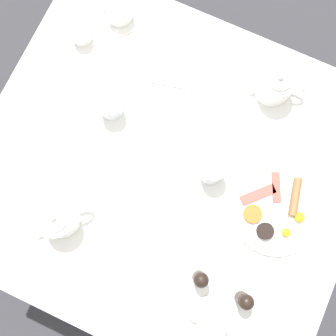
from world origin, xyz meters
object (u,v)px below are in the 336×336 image
object	(u,v)px
knife_by_plate	(148,232)
fork_by_plate	(123,167)
pepper_grinder	(200,279)
teapot_far	(59,219)
water_glass_tall	(212,171)
salt_grinder	(245,301)
water_glass_short	(110,105)
napkin_folded	(177,69)
creamer_jug	(81,33)
teacup_with_saucer_left	(211,321)
teapot_near	(276,85)
teacup_with_saucer_right	(119,13)
breakfast_plate	(276,211)

from	to	relation	value
knife_by_plate	fork_by_plate	bearing A→B (deg)	46.83
pepper_grinder	fork_by_plate	distance (m)	0.40
teapot_far	knife_by_plate	distance (m)	0.26
water_glass_tall	salt_grinder	size ratio (longest dim) A/B	0.93
water_glass_short	knife_by_plate	world-z (taller)	water_glass_short
napkin_folded	salt_grinder	bearing A→B (deg)	-140.63
water_glass_tall	creamer_jug	size ratio (longest dim) A/B	1.03
water_glass_short	napkin_folded	xyz separation A→B (m)	(0.21, -0.13, -0.04)
teapot_far	water_glass_tall	bearing A→B (deg)	176.44
teapot_far	teacup_with_saucer_left	world-z (taller)	teapot_far
fork_by_plate	water_glass_short	bearing A→B (deg)	36.33
teapot_near	creamer_jug	distance (m)	0.64
teacup_with_saucer_right	knife_by_plate	bearing A→B (deg)	-147.23
breakfast_plate	teapot_near	distance (m)	0.38
teacup_with_saucer_left	teapot_near	bearing A→B (deg)	7.82
teapot_far	water_glass_tall	xyz separation A→B (m)	(0.31, -0.34, -0.00)
creamer_jug	salt_grinder	size ratio (longest dim) A/B	0.90
breakfast_plate	teacup_with_saucer_left	xyz separation A→B (m)	(-0.37, 0.05, 0.02)
creamer_jug	fork_by_plate	xyz separation A→B (m)	(-0.33, -0.31, -0.03)
salt_grinder	knife_by_plate	xyz separation A→B (m)	(0.06, 0.32, -0.05)
teapot_far	teacup_with_saucer_left	size ratio (longest dim) A/B	1.14
creamer_jug	knife_by_plate	size ratio (longest dim) A/B	0.59
teacup_with_saucer_left	water_glass_tall	bearing A→B (deg)	23.45
salt_grinder	teacup_with_saucer_left	bearing A→B (deg)	147.61
teacup_with_saucer_right	breakfast_plate	bearing A→B (deg)	-118.26
water_glass_tall	water_glass_short	bearing A→B (deg)	81.07
creamer_jug	pepper_grinder	xyz separation A→B (m)	(-0.54, -0.65, 0.02)
teapot_far	teacup_with_saucer_right	xyz separation A→B (m)	(0.67, 0.13, -0.02)
teapot_near	knife_by_plate	bearing A→B (deg)	57.31
teapot_near	fork_by_plate	world-z (taller)	teapot_near
teapot_far	breakfast_plate	bearing A→B (deg)	161.05
teacup_with_saucer_right	fork_by_plate	size ratio (longest dim) A/B	0.89
breakfast_plate	fork_by_plate	size ratio (longest dim) A/B	1.80
teacup_with_saucer_right	fork_by_plate	distance (m)	0.51
teacup_with_saucer_right	water_glass_tall	xyz separation A→B (m)	(-0.35, -0.48, 0.02)
teacup_with_saucer_left	napkin_folded	size ratio (longest dim) A/B	0.75
pepper_grinder	water_glass_short	bearing A→B (deg)	52.22
teacup_with_saucer_left	salt_grinder	bearing A→B (deg)	-32.39
teacup_with_saucer_right	pepper_grinder	size ratio (longest dim) A/B	1.35
fork_by_plate	napkin_folded	bearing A→B (deg)	-2.77
breakfast_plate	pepper_grinder	world-z (taller)	pepper_grinder
water_glass_short	fork_by_plate	xyz separation A→B (m)	(-0.15, -0.11, -0.04)
teacup_with_saucer_left	knife_by_plate	size ratio (longest dim) A/B	0.88
pepper_grinder	napkin_folded	bearing A→B (deg)	30.25
water_glass_tall	water_glass_short	world-z (taller)	water_glass_tall
teapot_near	salt_grinder	bearing A→B (deg)	87.91
water_glass_short	knife_by_plate	distance (m)	0.40
breakfast_plate	teapot_far	world-z (taller)	teapot_far
teacup_with_saucer_left	teacup_with_saucer_right	bearing A→B (deg)	41.08
salt_grinder	napkin_folded	distance (m)	0.73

